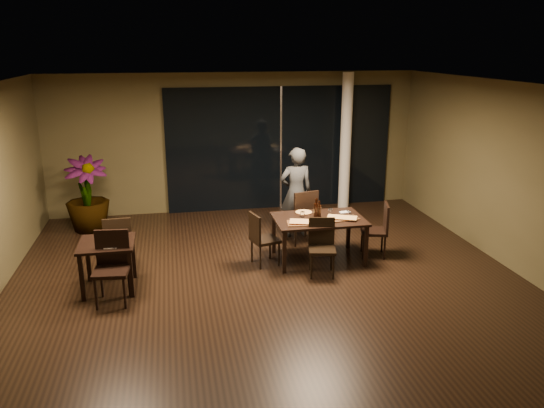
{
  "coord_description": "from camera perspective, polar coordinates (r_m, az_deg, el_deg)",
  "views": [
    {
      "loc": [
        -1.39,
        -7.37,
        3.55
      ],
      "look_at": [
        0.19,
        0.78,
        1.05
      ],
      "focal_mm": 35.0,
      "sensor_mm": 36.0,
      "label": 1
    }
  ],
  "objects": [
    {
      "name": "chair_main_left",
      "position": [
        8.79,
        -1.21,
        -3.5
      ],
      "size": [
        0.51,
        0.51,
        0.9
      ],
      "rotation": [
        0.0,
        0.0,
        1.83
      ],
      "color": "black",
      "rests_on": "ground"
    },
    {
      "name": "potted_plant",
      "position": [
        10.99,
        -19.29,
        0.97
      ],
      "size": [
        0.99,
        0.99,
        1.47
      ],
      "primitive_type": "imported",
      "rotation": [
        0.0,
        0.0,
        0.28
      ],
      "color": "#174718",
      "rests_on": "ground"
    },
    {
      "name": "wall_front",
      "position": [
        4.14,
        10.52,
        -13.25
      ],
      "size": [
        8.0,
        0.1,
        3.0
      ],
      "primitive_type": "cube",
      "color": "#494227",
      "rests_on": "ground"
    },
    {
      "name": "wall_right",
      "position": [
        9.39,
        24.83,
        2.58
      ],
      "size": [
        0.1,
        8.0,
        3.0
      ],
      "primitive_type": "cube",
      "color": "#494227",
      "rests_on": "ground"
    },
    {
      "name": "column",
      "position": [
        11.83,
        7.93,
        6.63
      ],
      "size": [
        0.24,
        0.24,
        3.0
      ],
      "primitive_type": "cylinder",
      "color": "silver",
      "rests_on": "ground"
    },
    {
      "name": "wall_back",
      "position": [
        11.68,
        -4.01,
        6.63
      ],
      "size": [
        8.0,
        0.1,
        3.0
      ],
      "primitive_type": "cube",
      "color": "#494227",
      "rests_on": "ground"
    },
    {
      "name": "bottle_c",
      "position": [
        8.97,
        4.74,
        -0.42
      ],
      "size": [
        0.07,
        0.07,
        0.32
      ],
      "primitive_type": null,
      "color": "black",
      "rests_on": "main_table"
    },
    {
      "name": "window_panel",
      "position": [
        11.78,
        0.92,
        6.01
      ],
      "size": [
        5.0,
        0.06,
        2.7
      ],
      "primitive_type": "cube",
      "color": "black",
      "rests_on": "ground"
    },
    {
      "name": "wine_glass_a",
      "position": [
        8.25,
        -18.08,
        -3.34
      ],
      "size": [
        0.07,
        0.07,
        0.16
      ],
      "primitive_type": null,
      "color": "white",
      "rests_on": "side_table"
    },
    {
      "name": "napkin_far",
      "position": [
        9.3,
        7.86,
        -0.88
      ],
      "size": [
        0.19,
        0.12,
        0.01
      ],
      "primitive_type": "cube",
      "rotation": [
        0.0,
        0.0,
        0.11
      ],
      "color": "silver",
      "rests_on": "main_table"
    },
    {
      "name": "chair_side_near",
      "position": [
        7.91,
        -16.83,
        -6.08
      ],
      "size": [
        0.52,
        0.52,
        1.03
      ],
      "rotation": [
        0.0,
        0.0,
        -0.09
      ],
      "color": "black",
      "rests_on": "ground"
    },
    {
      "name": "wine_glass_b",
      "position": [
        8.16,
        -16.49,
        -3.35
      ],
      "size": [
        0.08,
        0.08,
        0.18
      ],
      "primitive_type": null,
      "color": "white",
      "rests_on": "side_table"
    },
    {
      "name": "napkin_near",
      "position": [
        9.06,
        8.36,
        -1.36
      ],
      "size": [
        0.2,
        0.14,
        0.01
      ],
      "primitive_type": "cube",
      "rotation": [
        0.0,
        0.0,
        0.24
      ],
      "color": "white",
      "rests_on": "main_table"
    },
    {
      "name": "oblong_pizza_left",
      "position": [
        8.66,
        3.71,
        -1.97
      ],
      "size": [
        0.57,
        0.38,
        0.02
      ],
      "primitive_type": null,
      "rotation": [
        0.0,
        0.0,
        -0.3
      ],
      "color": "maroon",
      "rests_on": "pizza_board_left"
    },
    {
      "name": "pizza_board_right",
      "position": [
        8.94,
        7.54,
        -1.58
      ],
      "size": [
        0.59,
        0.36,
        0.01
      ],
      "primitive_type": "cube",
      "rotation": [
        0.0,
        0.0,
        0.15
      ],
      "color": "#412714",
      "rests_on": "main_table"
    },
    {
      "name": "bottle_a",
      "position": [
        8.94,
        4.81,
        -0.42
      ],
      "size": [
        0.07,
        0.07,
        0.33
      ],
      "primitive_type": null,
      "color": "black",
      "rests_on": "main_table"
    },
    {
      "name": "chair_side_far",
      "position": [
        8.88,
        -16.18,
        -3.84
      ],
      "size": [
        0.46,
        0.46,
        0.94
      ],
      "rotation": [
        0.0,
        0.0,
        3.19
      ],
      "color": "black",
      "rests_on": "ground"
    },
    {
      "name": "side_table",
      "position": [
        8.27,
        -17.31,
        -4.77
      ],
      "size": [
        0.8,
        0.8,
        0.75
      ],
      "color": "black",
      "rests_on": "ground"
    },
    {
      "name": "bottle_b",
      "position": [
        8.96,
        5.1,
        -0.53
      ],
      "size": [
        0.06,
        0.06,
        0.29
      ],
      "primitive_type": null,
      "color": "black",
      "rests_on": "main_table"
    },
    {
      "name": "tumbler_left",
      "position": [
        8.98,
        3.29,
        -1.12
      ],
      "size": [
        0.08,
        0.08,
        0.09
      ],
      "primitive_type": "cylinder",
      "color": "white",
      "rests_on": "main_table"
    },
    {
      "name": "side_napkin",
      "position": [
        7.99,
        -16.96,
        -4.47
      ],
      "size": [
        0.19,
        0.13,
        0.01
      ],
      "primitive_type": "cube",
      "rotation": [
        0.0,
        0.0,
        -0.1
      ],
      "color": "white",
      "rests_on": "side_table"
    },
    {
      "name": "main_table",
      "position": [
        8.98,
        5.06,
        -1.96
      ],
      "size": [
        1.5,
        1.0,
        0.75
      ],
      "color": "black",
      "rests_on": "ground"
    },
    {
      "name": "tumbler_right",
      "position": [
        9.16,
        6.32,
        -0.81
      ],
      "size": [
        0.08,
        0.08,
        0.1
      ],
      "primitive_type": "cylinder",
      "color": "white",
      "rests_on": "main_table"
    },
    {
      "name": "ground",
      "position": [
        8.3,
        -0.26,
        -8.57
      ],
      "size": [
        8.0,
        8.0,
        0.0
      ],
      "primitive_type": "plane",
      "color": "black",
      "rests_on": "ground"
    },
    {
      "name": "chair_main_near",
      "position": [
        8.52,
        5.37,
        -4.24
      ],
      "size": [
        0.5,
        0.5,
        0.91
      ],
      "rotation": [
        0.0,
        0.0,
        -0.21
      ],
      "color": "black",
      "rests_on": "ground"
    },
    {
      "name": "diner",
      "position": [
        10.05,
        2.59,
        1.25
      ],
      "size": [
        0.61,
        0.42,
        1.73
      ],
      "primitive_type": "imported",
      "rotation": [
        0.0,
        0.0,
        3.19
      ],
      "color": "#2D3032",
      "rests_on": "ground"
    },
    {
      "name": "ceiling",
      "position": [
        7.51,
        -0.29,
        12.72
      ],
      "size": [
        8.0,
        8.0,
        0.04
      ],
      "primitive_type": "cube",
      "color": "silver",
      "rests_on": "wall_back"
    },
    {
      "name": "chair_main_far",
      "position": [
        9.73,
        3.35,
        -1.07
      ],
      "size": [
        0.56,
        0.56,
        1.03
      ],
      "rotation": [
        0.0,
        0.0,
        3.35
      ],
      "color": "black",
      "rests_on": "ground"
    },
    {
      "name": "chair_main_right",
      "position": [
        9.35,
        11.42,
        -2.45
      ],
      "size": [
        0.54,
        0.54,
        0.94
      ],
      "rotation": [
        0.0,
        0.0,
        -1.84
      ],
      "color": "black",
      "rests_on": "ground"
    },
    {
      "name": "round_pizza",
      "position": [
        9.21,
        3.43,
        -0.91
      ],
      "size": [
        0.28,
        0.28,
        0.01
      ],
      "primitive_type": "cylinder",
      "color": "#AE2413",
      "rests_on": "main_table"
    },
    {
      "name": "pizza_board_left",
      "position": [
        8.66,
        3.71,
        -2.07
      ],
      "size": [
        0.66,
        0.39,
        0.01
      ],
      "primitive_type": "cube",
      "rotation": [
        0.0,
        0.0,
        -0.14
      ],
      "color": "#4C2D18",
      "rests_on": "main_table"
    },
    {
      "name": "oblong_pizza_right",
      "position": [
        8.94,
        7.54,
        -1.48
      ],
      "size": [
        0.52,
        0.39,
        0.02
      ],
      "primitive_type": null,
      "rotation": [
        0.0,
        0.0,
        -0.43
      ],
      "color": "maroon",
      "rests_on": "pizza_board_right"
    }
  ]
}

